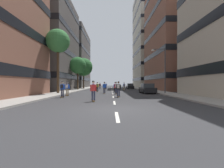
{
  "coord_description": "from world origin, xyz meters",
  "views": [
    {
      "loc": [
        -0.29,
        -8.88,
        1.53
      ],
      "look_at": [
        0.0,
        24.96,
        1.4
      ],
      "focal_mm": 24.01,
      "sensor_mm": 36.0,
      "label": 1
    }
  ],
  "objects": [
    {
      "name": "skater_11",
      "position": [
        -5.54,
        7.35,
        1.02
      ],
      "size": [
        0.54,
        0.91,
        1.78
      ],
      "color": "brown",
      "rests_on": "ground_plane"
    },
    {
      "name": "skater_7",
      "position": [
        -5.67,
        9.69,
        1.02
      ],
      "size": [
        0.54,
        0.91,
        1.78
      ],
      "color": "brown",
      "rests_on": "ground_plane"
    },
    {
      "name": "parked_car_mid",
      "position": [
        5.33,
        14.13,
        0.7
      ],
      "size": [
        1.82,
        4.4,
        1.52
      ],
      "color": "black",
      "rests_on": "ground_plane"
    },
    {
      "name": "skater_4",
      "position": [
        -1.59,
        32.17,
        1.02
      ],
      "size": [
        0.57,
        0.92,
        1.78
      ],
      "color": "brown",
      "rests_on": "ground_plane"
    },
    {
      "name": "ground_plane",
      "position": [
        0.0,
        25.08,
        0.0
      ],
      "size": [
        150.45,
        150.45,
        0.0
      ],
      "primitive_type": "plane",
      "color": "#333335"
    },
    {
      "name": "building_right_far",
      "position": [
        15.77,
        48.29,
        17.92
      ],
      "size": [
        12.74,
        18.27,
        35.65
      ],
      "color": "#BCB29E",
      "rests_on": "ground_plane"
    },
    {
      "name": "skater_5",
      "position": [
        -2.66,
        17.52,
        1.02
      ],
      "size": [
        0.54,
        0.91,
        1.78
      ],
      "color": "brown",
      "rests_on": "ground_plane"
    },
    {
      "name": "parked_car_near",
      "position": [
        5.33,
        34.49,
        0.7
      ],
      "size": [
        1.82,
        4.4,
        1.52
      ],
      "color": "black",
      "rests_on": "ground_plane"
    },
    {
      "name": "skater_3",
      "position": [
        -1.25,
        13.76,
        0.98
      ],
      "size": [
        0.54,
        0.91,
        1.78
      ],
      "color": "brown",
      "rests_on": "ground_plane"
    },
    {
      "name": "streetlamp_right",
      "position": [
        7.34,
        13.02,
        4.14
      ],
      "size": [
        2.13,
        0.3,
        6.5
      ],
      "color": "#3F3F44",
      "rests_on": "sidewalk_right"
    },
    {
      "name": "skater_8",
      "position": [
        0.46,
        12.4,
        1.02
      ],
      "size": [
        0.53,
        0.9,
        1.78
      ],
      "color": "brown",
      "rests_on": "ground_plane"
    },
    {
      "name": "lane_markings",
      "position": [
        0.0,
        25.5,
        0.0
      ],
      "size": [
        0.16,
        57.2,
        0.01
      ],
      "color": "silver",
      "rests_on": "ground_plane"
    },
    {
      "name": "sidewalk_right",
      "position": [
        8.0,
        28.21,
        0.07
      ],
      "size": [
        2.93,
        68.96,
        0.14
      ],
      "primitive_type": "cube",
      "color": "#9E9991",
      "rests_on": "ground_plane"
    },
    {
      "name": "street_tree_mid",
      "position": [
        -8.0,
        26.11,
        5.71
      ],
      "size": [
        3.89,
        3.89,
        7.55
      ],
      "color": "#4C3823",
      "rests_on": "sidewalk_left"
    },
    {
      "name": "skater_1",
      "position": [
        -3.24,
        32.11,
        1.02
      ],
      "size": [
        0.56,
        0.92,
        1.78
      ],
      "color": "brown",
      "rests_on": "ground_plane"
    },
    {
      "name": "street_tree_far",
      "position": [
        -8.0,
        33.67,
        6.16
      ],
      "size": [
        5.07,
        5.07,
        8.57
      ],
      "color": "#4C3823",
      "rests_on": "sidewalk_left"
    },
    {
      "name": "building_left_far",
      "position": [
        -15.77,
        48.29,
        10.63
      ],
      "size": [
        12.74,
        20.46,
        21.07
      ],
      "color": "#4C4744",
      "rests_on": "ground_plane"
    },
    {
      "name": "skater_9",
      "position": [
        -1.77,
        3.8,
        0.98
      ],
      "size": [
        0.56,
        0.92,
        1.78
      ],
      "color": "brown",
      "rests_on": "ground_plane"
    },
    {
      "name": "building_right_mid",
      "position": [
        15.77,
        26.0,
        12.63
      ],
      "size": [
        12.74,
        17.03,
        25.07
      ],
      "color": "brown",
      "rests_on": "ground_plane"
    },
    {
      "name": "sidewalk_left",
      "position": [
        -8.0,
        28.21,
        0.07
      ],
      "size": [
        2.93,
        68.96,
        0.14
      ],
      "primitive_type": "cube",
      "color": "#9E9991",
      "rests_on": "ground_plane"
    },
    {
      "name": "building_left_mid",
      "position": [
        -15.77,
        26.0,
        10.44
      ],
      "size": [
        12.74,
        16.85,
        20.7
      ],
      "color": "#4C4744",
      "rests_on": "ground_plane"
    },
    {
      "name": "skater_10",
      "position": [
        0.57,
        7.73,
        1.02
      ],
      "size": [
        0.57,
        0.92,
        1.78
      ],
      "color": "brown",
      "rests_on": "ground_plane"
    },
    {
      "name": "skater_6",
      "position": [
        0.46,
        16.7,
        0.98
      ],
      "size": [
        0.56,
        0.92,
        1.78
      ],
      "color": "brown",
      "rests_on": "ground_plane"
    },
    {
      "name": "skater_2",
      "position": [
        2.79,
        25.54,
        1.02
      ],
      "size": [
        0.54,
        0.91,
        1.78
      ],
      "color": "brown",
      "rests_on": "ground_plane"
    },
    {
      "name": "skater_0",
      "position": [
        -4.66,
        28.61,
        0.98
      ],
      "size": [
        0.55,
        0.91,
        1.78
      ],
      "color": "brown",
      "rests_on": "ground_plane"
    },
    {
      "name": "street_tree_near",
      "position": [
        -8.0,
        13.03,
        7.64
      ],
      "size": [
        3.38,
        3.38,
        9.28
      ],
      "color": "#4C3823",
      "rests_on": "sidewalk_left"
    }
  ]
}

